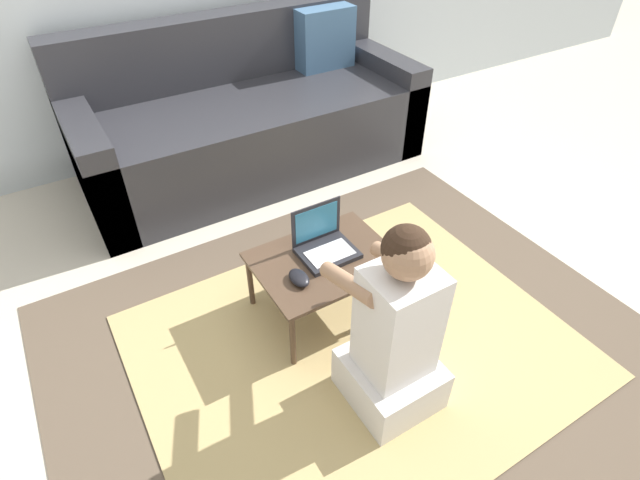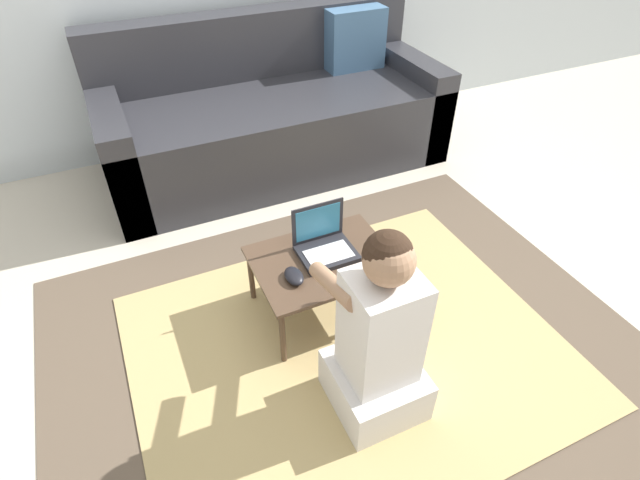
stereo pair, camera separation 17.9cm
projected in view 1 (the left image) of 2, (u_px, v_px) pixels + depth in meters
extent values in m
plane|color=beige|center=(332.00, 313.00, 2.18)|extent=(16.00, 16.00, 0.00)
cube|color=brown|center=(356.00, 346.00, 2.03)|extent=(2.31, 1.89, 0.01)
cube|color=tan|center=(356.00, 345.00, 2.03)|extent=(1.66, 1.36, 0.00)
cube|color=#2D2D33|center=(253.00, 133.00, 2.98)|extent=(1.97, 0.84, 0.46)
cube|color=#2D2D33|center=(223.00, 47.00, 2.93)|extent=(1.97, 0.18, 0.38)
cube|color=#2D2D33|center=(93.00, 167.00, 2.59)|extent=(0.16, 0.84, 0.57)
cube|color=#2D2D33|center=(376.00, 93.00, 3.31)|extent=(0.16, 0.84, 0.57)
cube|color=#426689|center=(325.00, 39.00, 3.07)|extent=(0.36, 0.14, 0.36)
cube|color=#4C3828|center=(325.00, 260.00, 2.01)|extent=(0.56, 0.43, 0.02)
cylinder|color=#4C3828|center=(293.00, 341.00, 1.88)|extent=(0.02, 0.02, 0.28)
cylinder|color=#4C3828|center=(400.00, 291.00, 2.08)|extent=(0.02, 0.02, 0.28)
cylinder|color=#4C3828|center=(250.00, 281.00, 2.13)|extent=(0.02, 0.02, 0.28)
cylinder|color=#4C3828|center=(350.00, 242.00, 2.33)|extent=(0.02, 0.02, 0.28)
cube|color=#232328|center=(328.00, 253.00, 2.02)|extent=(0.23, 0.19, 0.02)
cube|color=silver|center=(330.00, 253.00, 2.00)|extent=(0.18, 0.11, 0.00)
cube|color=#232328|center=(316.00, 222.00, 2.02)|extent=(0.23, 0.01, 0.18)
cube|color=teal|center=(317.00, 223.00, 2.02)|extent=(0.19, 0.00, 0.14)
ellipsoid|color=black|center=(299.00, 278.00, 1.90)|extent=(0.07, 0.11, 0.03)
cube|color=silver|center=(390.00, 379.00, 1.80)|extent=(0.30, 0.32, 0.19)
cube|color=silver|center=(398.00, 322.00, 1.61)|extent=(0.22, 0.21, 0.42)
sphere|color=#9E7556|center=(408.00, 255.00, 1.42)|extent=(0.16, 0.16, 0.16)
sphere|color=black|center=(406.00, 249.00, 1.42)|extent=(0.15, 0.15, 0.15)
cylinder|color=#9E7556|center=(349.00, 283.00, 1.58)|extent=(0.06, 0.29, 0.14)
cylinder|color=#9E7556|center=(401.00, 261.00, 1.67)|extent=(0.06, 0.29, 0.14)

